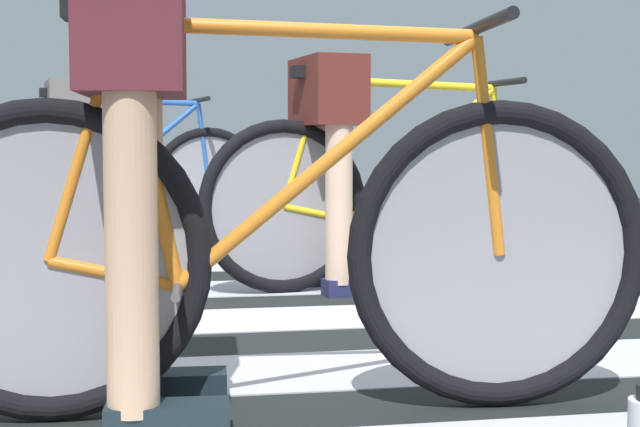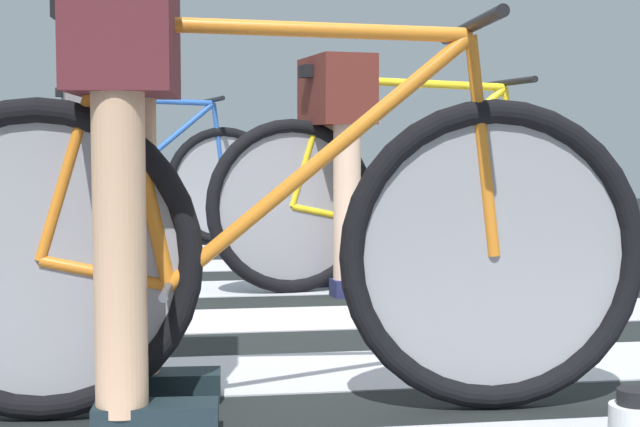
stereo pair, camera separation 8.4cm
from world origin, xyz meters
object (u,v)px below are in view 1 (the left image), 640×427
object	(u,v)px
cyclist_1_of_3	(137,129)
cyclist_3_of_3	(68,141)
bicycle_1_of_3	(278,246)
cyclist_2_of_3	(329,141)
bicycle_2_of_3	(397,198)
bicycle_3_of_3	(123,183)

from	to	relation	value
cyclist_1_of_3	cyclist_3_of_3	xyz separation A→B (m)	(-0.42, 3.54, -0.02)
bicycle_1_of_3	cyclist_3_of_3	world-z (taller)	cyclist_3_of_3
cyclist_2_of_3	cyclist_3_of_3	bearing A→B (deg)	115.07
cyclist_2_of_3	cyclist_3_of_3	world-z (taller)	cyclist_3_of_3
bicycle_1_of_3	bicycle_2_of_3	xyz separation A→B (m)	(0.76, 1.81, 0.00)
bicycle_1_of_3	bicycle_2_of_3	size ratio (longest dim) A/B	1.01
bicycle_1_of_3	bicycle_3_of_3	distance (m)	3.64
bicycle_1_of_3	bicycle_3_of_3	size ratio (longest dim) A/B	1.01
bicycle_2_of_3	cyclist_2_of_3	bearing A→B (deg)	-180.00
bicycle_2_of_3	cyclist_3_of_3	bearing A→B (deg)	122.09
bicycle_1_of_3	cyclist_2_of_3	world-z (taller)	cyclist_2_of_3
cyclist_2_of_3	bicycle_2_of_3	bearing A→B (deg)	0.00
bicycle_2_of_3	bicycle_3_of_3	xyz separation A→B (m)	(-1.18, 1.81, 0.00)
cyclist_3_of_3	bicycle_1_of_3	bearing A→B (deg)	-88.11
bicycle_2_of_3	cyclist_3_of_3	size ratio (longest dim) A/B	1.77
cyclist_2_of_3	bicycle_3_of_3	bearing A→B (deg)	107.08
bicycle_1_of_3	cyclist_1_of_3	distance (m)	0.41
cyclist_1_of_3	bicycle_3_of_3	world-z (taller)	cyclist_1_of_3
cyclist_2_of_3	cyclist_1_of_3	bearing A→B (deg)	-122.01
cyclist_3_of_3	cyclist_1_of_3	bearing A→B (deg)	-92.93
bicycle_2_of_3	bicycle_3_of_3	bearing A→B (deg)	114.99
bicycle_3_of_3	bicycle_2_of_3	bearing A→B (deg)	-66.37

